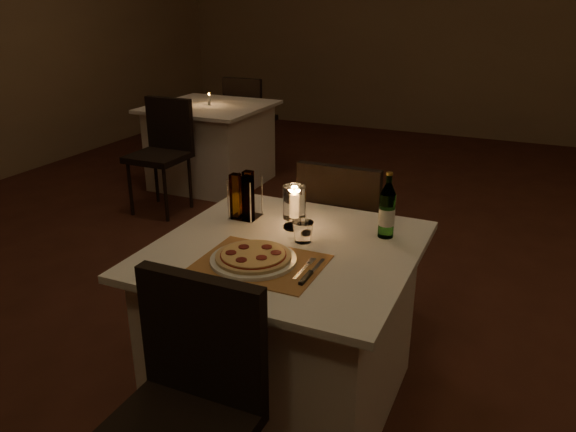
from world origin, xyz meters
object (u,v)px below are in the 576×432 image
at_px(water_bottle, 387,211).
at_px(neighbor_table_left, 211,145).
at_px(chair_near, 187,396).
at_px(tumbler, 303,232).
at_px(main_table, 286,326).
at_px(pizza, 253,256).
at_px(chair_far, 343,227).
at_px(plate, 253,260).
at_px(hurricane_candle, 294,204).

height_order(water_bottle, neighbor_table_left, water_bottle).
height_order(chair_near, tumbler, chair_near).
relative_size(main_table, pizza, 3.57).
xyz_separation_m(tumbler, neighbor_table_left, (-1.93, 2.43, -0.41)).
xyz_separation_m(chair_near, chair_far, (-0.00, 1.43, 0.00)).
relative_size(chair_near, pizza, 3.21).
height_order(plate, tumbler, tumbler).
relative_size(chair_near, water_bottle, 3.30).
bearing_deg(pizza, chair_far, 86.80).
distance_m(tumbler, water_bottle, 0.35).
distance_m(water_bottle, neighbor_table_left, 3.19).
distance_m(chair_near, chair_far, 1.43).
distance_m(chair_far, plate, 0.92).
height_order(tumbler, hurricane_candle, hurricane_candle).
bearing_deg(pizza, plate, -82.05).
bearing_deg(water_bottle, main_table, -142.68).
height_order(main_table, plate, plate).
xyz_separation_m(chair_far, tumbler, (0.04, -0.65, 0.23)).
bearing_deg(chair_near, pizza, 95.35).
bearing_deg(plate, neighbor_table_left, 124.45).
height_order(main_table, chair_near, chair_near).
height_order(chair_near, chair_far, same).
bearing_deg(pizza, tumbler, 69.08).
bearing_deg(plate, tumbler, 69.09).
bearing_deg(hurricane_candle, water_bottle, 10.16).
distance_m(main_table, water_bottle, 0.63).
height_order(plate, pizza, pizza).
distance_m(chair_far, neighbor_table_left, 2.60).
bearing_deg(pizza, chair_near, -84.65).
xyz_separation_m(chair_far, pizza, (-0.05, -0.89, 0.22)).
bearing_deg(hurricane_candle, chair_far, 85.11).
distance_m(pizza, hurricane_candle, 0.37).
bearing_deg(main_table, hurricane_candle, 103.73).
bearing_deg(chair_far, neighbor_table_left, 136.64).
relative_size(chair_far, water_bottle, 3.30).
distance_m(main_table, pizza, 0.44).
bearing_deg(plate, main_table, 74.48).
relative_size(main_table, plate, 3.12).
xyz_separation_m(main_table, plate, (-0.05, -0.18, 0.38)).
height_order(chair_far, tumbler, chair_far).
relative_size(chair_far, pizza, 3.21).
bearing_deg(water_bottle, tumbler, -147.05).
relative_size(main_table, water_bottle, 3.66).
xyz_separation_m(chair_near, water_bottle, (0.33, 0.97, 0.30)).
xyz_separation_m(plate, pizza, (-0.00, 0.00, 0.02)).
xyz_separation_m(main_table, chair_near, (0.00, -0.71, 0.18)).
height_order(hurricane_candle, neighbor_table_left, hurricane_candle).
bearing_deg(tumbler, plate, -110.91).
height_order(chair_far, hurricane_candle, hurricane_candle).
relative_size(pizza, neighbor_table_left, 0.28).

